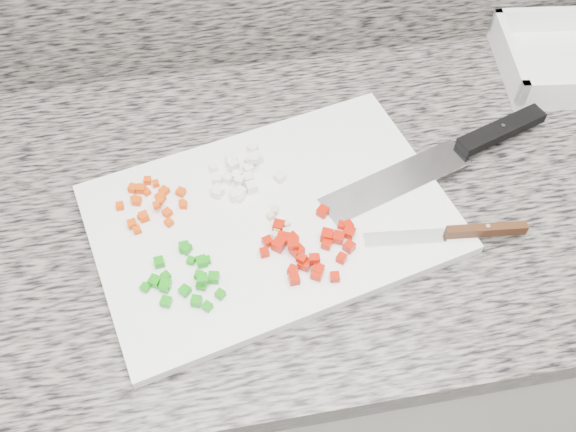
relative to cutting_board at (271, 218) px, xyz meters
name	(u,v)px	position (x,y,z in m)	size (l,w,h in m)	color
cabinet	(303,334)	(0.06, 0.04, -0.48)	(3.92, 0.62, 0.86)	beige
countertop	(309,200)	(0.06, 0.04, -0.03)	(3.96, 0.64, 0.04)	slate
cutting_board	(271,218)	(0.00, 0.00, 0.00)	(0.48, 0.32, 0.02)	white
carrot_pile	(151,203)	(-0.16, 0.05, 0.01)	(0.10, 0.10, 0.02)	#D74004
onion_pile	(240,176)	(-0.03, 0.07, 0.02)	(0.11, 0.10, 0.02)	white
green_pepper_pile	(186,277)	(-0.12, -0.08, 0.01)	(0.11, 0.11, 0.02)	#108B0C
red_pepper_pile	(310,247)	(0.04, -0.07, 0.02)	(0.13, 0.12, 0.02)	#B31302
garlic_pile	(277,225)	(0.01, -0.02, 0.01)	(0.03, 0.06, 0.01)	beige
chef_knife	(466,147)	(0.31, 0.07, 0.01)	(0.38, 0.16, 0.02)	silver
paring_knife	(466,232)	(0.25, -0.08, 0.01)	(0.22, 0.04, 0.02)	silver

